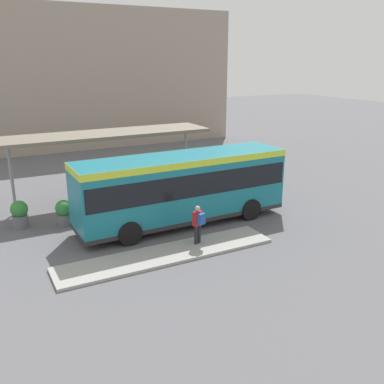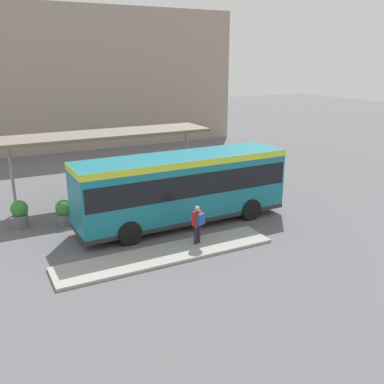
{
  "view_description": "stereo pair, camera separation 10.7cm",
  "coord_description": "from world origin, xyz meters",
  "views": [
    {
      "loc": [
        -8.55,
        -17.2,
        7.54
      ],
      "look_at": [
        0.5,
        0.0,
        1.49
      ],
      "focal_mm": 40.0,
      "sensor_mm": 36.0,
      "label": 1
    },
    {
      "loc": [
        -8.46,
        -17.24,
        7.54
      ],
      "look_at": [
        0.5,
        0.0,
        1.49
      ],
      "focal_mm": 40.0,
      "sensor_mm": 36.0,
      "label": 2
    }
  ],
  "objects": [
    {
      "name": "potted_planter_near_shelter",
      "position": [
        -5.06,
        2.42,
        0.64
      ],
      "size": [
        0.78,
        0.78,
        1.23
      ],
      "color": "slate",
      "rests_on": "ground_plane"
    },
    {
      "name": "city_bus",
      "position": [
        0.01,
        0.0,
        1.93
      ],
      "size": [
        10.16,
        2.75,
        3.32
      ],
      "rotation": [
        0.0,
        0.0,
        0.02
      ],
      "color": "#197284",
      "rests_on": "ground_plane"
    },
    {
      "name": "bicycle_orange",
      "position": [
        8.21,
        4.21,
        0.34
      ],
      "size": [
        0.48,
        1.57,
        0.68
      ],
      "rotation": [
        0.0,
        0.0,
        1.59
      ],
      "color": "black",
      "rests_on": "ground_plane"
    },
    {
      "name": "curb_island",
      "position": [
        -2.13,
        -2.89,
        0.06
      ],
      "size": [
        9.03,
        1.8,
        0.12
      ],
      "color": "#9E9E99",
      "rests_on": "ground_plane"
    },
    {
      "name": "pedestrian_waiting",
      "position": [
        -0.61,
        -2.68,
        1.07
      ],
      "size": [
        0.47,
        0.51,
        1.66
      ],
      "rotation": [
        0.0,
        0.0,
        1.9
      ],
      "color": "#232328",
      "rests_on": "curb_island"
    },
    {
      "name": "potted_planter_far_side",
      "position": [
        -6.96,
        3.02,
        0.69
      ],
      "size": [
        0.79,
        0.79,
        1.32
      ],
      "color": "slate",
      "rests_on": "ground_plane"
    },
    {
      "name": "bicycle_blue",
      "position": [
        8.17,
        3.42,
        0.34
      ],
      "size": [
        0.48,
        1.58,
        0.68
      ],
      "rotation": [
        0.0,
        0.0,
        -1.63
      ],
      "color": "black",
      "rests_on": "ground_plane"
    },
    {
      "name": "station_shelter",
      "position": [
        -2.07,
        5.17,
        3.63
      ],
      "size": [
        11.47,
        2.76,
        3.78
      ],
      "color": "#706656",
      "rests_on": "ground_plane"
    },
    {
      "name": "station_building",
      "position": [
        0.5,
        27.01,
        5.92
      ],
      "size": [
        28.02,
        15.53,
        11.83
      ],
      "color": "gray",
      "rests_on": "ground_plane"
    },
    {
      "name": "ground_plane",
      "position": [
        0.0,
        0.0,
        0.0
      ],
      "size": [
        120.0,
        120.0,
        0.0
      ],
      "primitive_type": "plane",
      "color": "#5B5B60"
    }
  ]
}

